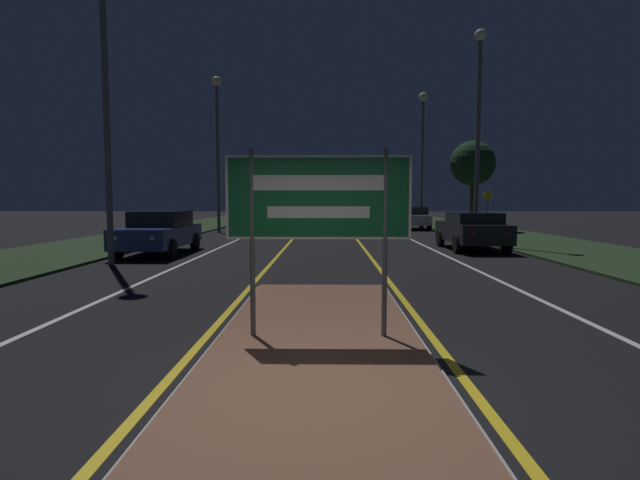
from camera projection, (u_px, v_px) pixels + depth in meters
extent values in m
plane|color=black|center=(315.00, 399.00, 4.80)|extent=(160.00, 160.00, 0.00)
cube|color=#999993|center=(318.00, 341.00, 6.69)|extent=(2.77, 8.17, 0.05)
cube|color=brown|center=(318.00, 339.00, 6.68)|extent=(2.65, 8.05, 0.10)
cube|color=#23381E|center=(134.00, 238.00, 24.87)|extent=(5.00, 100.00, 0.08)
cube|color=#23381E|center=(517.00, 238.00, 24.60)|extent=(5.00, 100.00, 0.08)
cube|color=gold|center=(299.00, 232.00, 29.74)|extent=(0.12, 70.00, 0.01)
cube|color=gold|center=(351.00, 232.00, 29.70)|extent=(0.12, 70.00, 0.01)
cube|color=silver|center=(255.00, 232.00, 29.78)|extent=(0.12, 70.00, 0.01)
cube|color=silver|center=(396.00, 232.00, 29.66)|extent=(0.12, 70.00, 0.01)
cube|color=silver|center=(205.00, 232.00, 29.82)|extent=(0.10, 70.00, 0.01)
cube|color=silver|center=(446.00, 232.00, 29.62)|extent=(0.10, 70.00, 0.01)
cylinder|color=#56565B|center=(252.00, 243.00, 6.59)|extent=(0.07, 0.07, 2.49)
cylinder|color=#56565B|center=(385.00, 243.00, 6.57)|extent=(0.07, 0.07, 2.49)
cube|color=#146033|center=(318.00, 197.00, 6.53)|extent=(2.43, 0.04, 1.10)
cube|color=white|center=(318.00, 197.00, 6.51)|extent=(2.43, 0.00, 1.10)
cube|color=#146033|center=(318.00, 197.00, 6.51)|extent=(2.36, 0.01, 1.03)
cube|color=white|center=(318.00, 183.00, 6.49)|extent=(1.70, 0.01, 0.20)
cube|color=white|center=(318.00, 212.00, 6.52)|extent=(1.34, 0.01, 0.15)
cylinder|color=#56565B|center=(106.00, 96.00, 14.28)|extent=(0.18, 0.18, 9.75)
cylinder|color=#56565B|center=(218.00, 159.00, 28.85)|extent=(0.18, 0.18, 8.55)
sphere|color=#F9EAC6|center=(217.00, 81.00, 28.50)|extent=(0.53, 0.53, 0.53)
cylinder|color=#56565B|center=(478.00, 144.00, 20.41)|extent=(0.18, 0.18, 8.40)
sphere|color=#F9EAC6|center=(481.00, 35.00, 20.06)|extent=(0.48, 0.48, 0.48)
cylinder|color=#56565B|center=(422.00, 165.00, 32.31)|extent=(0.18, 0.18, 8.34)
sphere|color=#F9EAC6|center=(423.00, 97.00, 31.96)|extent=(0.57, 0.57, 0.57)
cube|color=black|center=(471.00, 232.00, 19.17)|extent=(1.85, 4.35, 0.70)
cube|color=black|center=(474.00, 218.00, 18.86)|extent=(1.63, 2.26, 0.40)
sphere|color=red|center=(473.00, 233.00, 17.02)|extent=(0.14, 0.14, 0.14)
sphere|color=red|center=(507.00, 233.00, 17.00)|extent=(0.14, 0.14, 0.14)
cylinder|color=black|center=(440.00, 238.00, 20.55)|extent=(0.22, 0.68, 0.68)
cylinder|color=black|center=(483.00, 238.00, 20.53)|extent=(0.22, 0.68, 0.68)
cylinder|color=black|center=(457.00, 244.00, 17.86)|extent=(0.22, 0.68, 0.68)
cylinder|color=black|center=(507.00, 244.00, 17.84)|extent=(0.22, 0.68, 0.68)
cube|color=silver|center=(412.00, 219.00, 32.76)|extent=(1.77, 4.14, 0.64)
cube|color=black|center=(413.00, 211.00, 32.47)|extent=(1.56, 2.15, 0.49)
sphere|color=red|center=(409.00, 219.00, 30.72)|extent=(0.14, 0.14, 0.14)
sphere|color=red|center=(427.00, 219.00, 30.71)|extent=(0.14, 0.14, 0.14)
cylinder|color=black|center=(397.00, 223.00, 34.08)|extent=(0.22, 0.67, 0.67)
cylinder|color=black|center=(422.00, 223.00, 34.05)|extent=(0.22, 0.67, 0.67)
cylinder|color=black|center=(402.00, 225.00, 31.52)|extent=(0.22, 0.67, 0.67)
cylinder|color=black|center=(429.00, 225.00, 31.50)|extent=(0.22, 0.67, 0.67)
cube|color=black|center=(357.00, 216.00, 40.31)|extent=(1.87, 4.78, 0.67)
cube|color=black|center=(357.00, 208.00, 39.98)|extent=(1.65, 2.49, 0.52)
sphere|color=red|center=(351.00, 215.00, 37.95)|extent=(0.14, 0.14, 0.14)
sphere|color=red|center=(366.00, 215.00, 37.93)|extent=(0.14, 0.14, 0.14)
cylinder|color=black|center=(345.00, 219.00, 41.83)|extent=(0.22, 0.66, 0.66)
cylinder|color=black|center=(366.00, 219.00, 41.80)|extent=(0.22, 0.66, 0.66)
cylinder|color=black|center=(346.00, 220.00, 38.87)|extent=(0.22, 0.66, 0.66)
cylinder|color=black|center=(369.00, 220.00, 38.85)|extent=(0.22, 0.66, 0.66)
cube|color=navy|center=(159.00, 236.00, 17.59)|extent=(1.84, 4.68, 0.67)
cube|color=black|center=(161.00, 218.00, 17.82)|extent=(1.62, 2.43, 0.53)
sphere|color=white|center=(115.00, 238.00, 15.28)|extent=(0.14, 0.14, 0.14)
sphere|color=white|center=(152.00, 238.00, 15.26)|extent=(0.14, 0.14, 0.14)
cylinder|color=black|center=(118.00, 249.00, 16.18)|extent=(0.22, 0.65, 0.65)
cylinder|color=black|center=(171.00, 249.00, 16.16)|extent=(0.22, 0.65, 0.65)
cylinder|color=black|center=(149.00, 242.00, 19.07)|extent=(0.22, 0.65, 0.65)
cylinder|color=black|center=(195.00, 242.00, 19.05)|extent=(0.22, 0.65, 0.65)
cylinder|color=#56565B|center=(487.00, 214.00, 27.56)|extent=(0.06, 0.06, 2.16)
cube|color=yellow|center=(488.00, 195.00, 27.48)|extent=(0.60, 0.02, 0.60)
cylinder|color=#4C3823|center=(472.00, 202.00, 30.39)|extent=(0.24, 0.24, 3.46)
sphere|color=#19381E|center=(473.00, 163.00, 30.20)|extent=(2.70, 2.70, 2.70)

